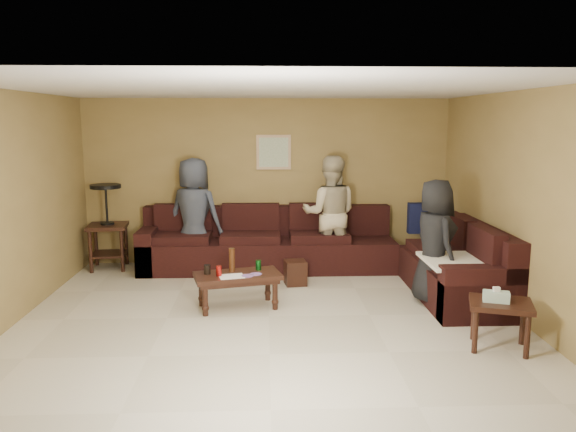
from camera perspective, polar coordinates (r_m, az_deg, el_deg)
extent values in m
plane|color=beige|center=(6.40, -1.96, -10.17)|extent=(5.50, 5.50, 0.00)
cube|color=silver|center=(6.03, -2.09, 12.30)|extent=(5.50, 5.00, 0.10)
cube|color=olive|center=(8.57, -2.12, 3.49)|extent=(5.50, 0.10, 2.50)
cube|color=olive|center=(3.64, -1.79, -5.02)|extent=(5.50, 0.10, 2.50)
cube|color=olive|center=(6.67, -26.37, 0.71)|extent=(0.10, 5.00, 2.50)
cube|color=olive|center=(6.70, 22.23, 1.03)|extent=(0.10, 5.00, 2.50)
cube|color=black|center=(8.30, -2.07, -3.89)|extent=(3.70, 0.90, 0.45)
cube|color=black|center=(8.53, -2.10, -0.43)|extent=(3.70, 0.24, 0.45)
cube|color=black|center=(8.46, -13.90, -3.30)|extent=(0.24, 0.90, 0.63)
cube|color=black|center=(7.29, 16.51, -6.24)|extent=(0.90, 2.00, 0.45)
cube|color=black|center=(7.29, 19.14, -2.72)|extent=(0.24, 2.00, 0.45)
cube|color=black|center=(6.47, 19.06, -7.56)|extent=(0.90, 0.24, 0.63)
cube|color=#12173B|center=(8.52, 13.57, -0.20)|extent=(0.45, 0.14, 0.45)
cube|color=white|center=(6.79, 17.87, -4.37)|extent=(1.00, 0.85, 0.04)
cube|color=black|center=(6.60, -5.15, -6.07)|extent=(1.08, 0.71, 0.05)
cube|color=black|center=(6.62, -5.14, -6.52)|extent=(0.99, 0.62, 0.04)
cylinder|color=black|center=(6.43, -8.40, -8.48)|extent=(0.06, 0.06, 0.36)
cylinder|color=black|center=(6.57, -1.33, -7.97)|extent=(0.06, 0.06, 0.36)
cylinder|color=black|center=(6.77, -8.80, -7.56)|extent=(0.06, 0.06, 0.36)
cylinder|color=black|center=(6.91, -2.07, -7.10)|extent=(0.06, 0.06, 0.36)
cylinder|color=#B61714|center=(6.50, -7.04, -5.56)|extent=(0.07, 0.07, 0.12)
cylinder|color=#12651C|center=(6.71, -3.03, -5.00)|extent=(0.07, 0.07, 0.12)
cylinder|color=#371C0C|center=(6.65, -5.72, -4.46)|extent=(0.07, 0.07, 0.28)
cylinder|color=black|center=(6.60, -8.20, -5.40)|extent=(0.08, 0.08, 0.11)
cube|color=silver|center=(6.48, -5.76, -6.12)|extent=(0.32, 0.28, 0.00)
cylinder|color=#C44580|center=(6.48, -4.14, -6.07)|extent=(0.14, 0.14, 0.01)
cylinder|color=#C44580|center=(6.54, -3.29, -5.91)|extent=(0.14, 0.14, 0.01)
cube|color=black|center=(8.67, -17.85, -0.99)|extent=(0.61, 0.61, 0.06)
cube|color=black|center=(8.75, -17.71, -3.68)|extent=(0.53, 0.53, 0.03)
cylinder|color=black|center=(8.56, -19.43, -3.40)|extent=(0.06, 0.06, 0.64)
cylinder|color=black|center=(8.48, -16.51, -3.35)|extent=(0.06, 0.06, 0.64)
cylinder|color=black|center=(8.98, -18.91, -2.77)|extent=(0.06, 0.06, 0.64)
cylinder|color=black|center=(8.91, -16.12, -2.72)|extent=(0.06, 0.06, 0.64)
cylinder|color=black|center=(8.66, -17.87, -0.71)|extent=(0.20, 0.20, 0.03)
cylinder|color=black|center=(8.61, -17.96, 1.13)|extent=(0.03, 0.03, 0.53)
cylinder|color=black|center=(8.58, -18.05, 2.88)|extent=(0.44, 0.44, 0.06)
cube|color=black|center=(5.78, 20.82, -8.37)|extent=(0.69, 0.62, 0.05)
cylinder|color=black|center=(5.67, 18.49, -10.98)|extent=(0.05, 0.05, 0.45)
cylinder|color=black|center=(5.71, 23.15, -11.11)|extent=(0.05, 0.05, 0.45)
cylinder|color=black|center=(6.00, 18.36, -9.81)|extent=(0.05, 0.05, 0.45)
cylinder|color=black|center=(6.04, 22.74, -9.95)|extent=(0.05, 0.05, 0.45)
cube|color=silver|center=(5.74, 20.39, -7.69)|extent=(0.27, 0.19, 0.10)
cube|color=silver|center=(5.72, 20.43, -7.02)|extent=(0.06, 0.04, 0.05)
cube|color=black|center=(7.54, 0.75, -5.77)|extent=(0.31, 0.31, 0.33)
cube|color=tan|center=(8.52, -1.47, 6.49)|extent=(0.52, 0.03, 0.52)
cube|color=beige|center=(8.50, -1.46, 6.49)|extent=(0.44, 0.01, 0.44)
imported|color=#323845|center=(8.25, -9.47, 0.14)|extent=(0.94, 0.78, 1.65)
imported|color=#C4B592|center=(8.15, 4.28, 0.24)|extent=(0.90, 0.74, 1.68)
imported|color=black|center=(6.88, 14.67, -2.59)|extent=(0.62, 0.81, 1.50)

